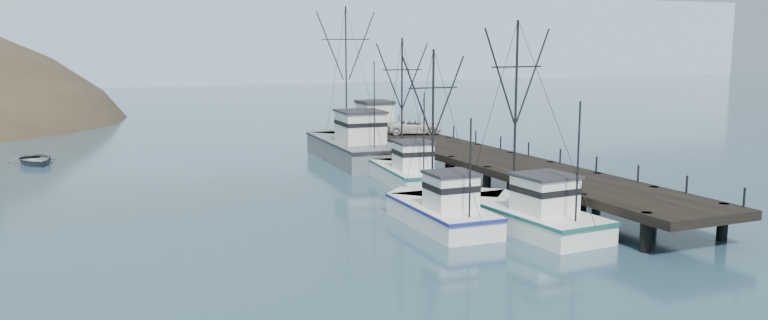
% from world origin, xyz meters
% --- Properties ---
extents(ground, '(400.00, 400.00, 0.00)m').
position_xyz_m(ground, '(0.00, 0.00, 0.00)').
color(ground, '#29485C').
rests_on(ground, ground).
extents(pier, '(6.00, 44.00, 2.00)m').
position_xyz_m(pier, '(14.00, 16.00, 1.69)').
color(pier, black).
rests_on(pier, ground).
extents(distant_ridge, '(360.00, 40.00, 26.00)m').
position_xyz_m(distant_ridge, '(10.00, 170.00, 0.00)').
color(distant_ridge, '#9EB2C6').
rests_on(distant_ridge, ground).
extents(trawler_near, '(4.51, 11.84, 11.89)m').
position_xyz_m(trawler_near, '(8.72, 2.55, 0.82)').
color(trawler_near, white).
rests_on(trawler_near, ground).
extents(trawler_mid, '(3.69, 10.21, 10.29)m').
position_xyz_m(trawler_mid, '(4.59, 5.02, 0.82)').
color(trawler_mid, white).
rests_on(trawler_mid, ground).
extents(trawler_far, '(4.42, 10.74, 11.01)m').
position_xyz_m(trawler_far, '(8.45, 17.57, 0.82)').
color(trawler_far, white).
rests_on(trawler_far, ground).
extents(work_vessel, '(5.84, 16.74, 13.82)m').
position_xyz_m(work_vessel, '(8.69, 29.19, 1.23)').
color(work_vessel, slate).
rests_on(work_vessel, ground).
extents(pier_shed, '(3.00, 3.20, 2.80)m').
position_xyz_m(pier_shed, '(12.90, 34.00, 3.42)').
color(pier_shed, silver).
rests_on(pier_shed, pier).
extents(pickup_truck, '(5.50, 3.81, 1.39)m').
position_xyz_m(pickup_truck, '(14.84, 29.29, 2.70)').
color(pickup_truck, silver).
rests_on(pickup_truck, pier).
extents(motorboat, '(4.82, 6.04, 1.12)m').
position_xyz_m(motorboat, '(-17.01, 38.10, 0.00)').
color(motorboat, slate).
rests_on(motorboat, ground).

